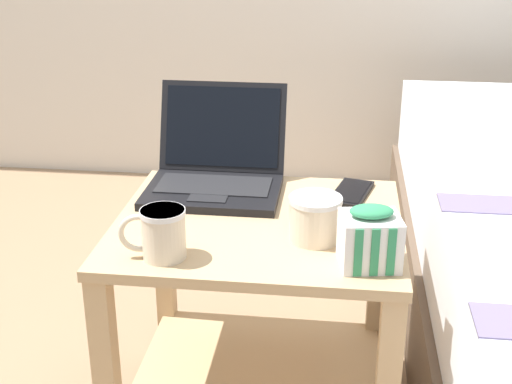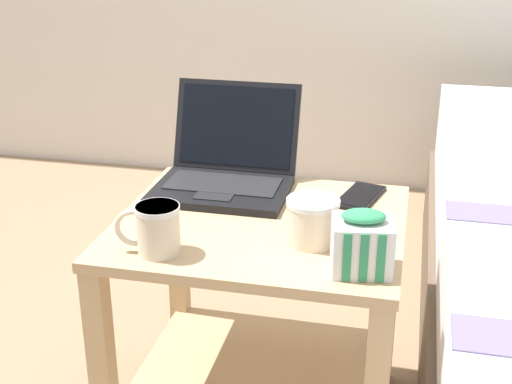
{
  "view_description": "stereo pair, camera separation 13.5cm",
  "coord_description": "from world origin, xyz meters",
  "px_view_note": "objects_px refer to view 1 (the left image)",
  "views": [
    {
      "loc": [
        0.16,
        -1.35,
        1.15
      ],
      "look_at": [
        0.0,
        -0.04,
        0.61
      ],
      "focal_mm": 50.0,
      "sensor_mm": 36.0,
      "label": 1
    },
    {
      "loc": [
        0.3,
        -1.32,
        1.15
      ],
      "look_at": [
        0.0,
        -0.04,
        0.61
      ],
      "focal_mm": 50.0,
      "sensor_mm": 36.0,
      "label": 2
    }
  ],
  "objects_px": {
    "mug_front_right": "(314,215)",
    "cell_phone": "(351,193)",
    "snack_bag": "(370,238)",
    "mug_front_left": "(162,231)",
    "laptop": "(216,170)"
  },
  "relations": [
    {
      "from": "mug_front_right",
      "to": "mug_front_left",
      "type": "bearing_deg",
      "value": -157.77
    },
    {
      "from": "snack_bag",
      "to": "cell_phone",
      "type": "xyz_separation_m",
      "value": [
        -0.03,
        0.34,
        -0.05
      ]
    },
    {
      "from": "mug_front_left",
      "to": "mug_front_right",
      "type": "relative_size",
      "value": 0.99
    },
    {
      "from": "mug_front_right",
      "to": "cell_phone",
      "type": "xyz_separation_m",
      "value": [
        0.07,
        0.24,
        -0.05
      ]
    },
    {
      "from": "mug_front_left",
      "to": "cell_phone",
      "type": "distance_m",
      "value": 0.5
    },
    {
      "from": "mug_front_left",
      "to": "snack_bag",
      "type": "xyz_separation_m",
      "value": [
        0.38,
        0.02,
        -0.0
      ]
    },
    {
      "from": "laptop",
      "to": "snack_bag",
      "type": "height_order",
      "value": "laptop"
    },
    {
      "from": "snack_bag",
      "to": "cell_phone",
      "type": "relative_size",
      "value": 0.71
    },
    {
      "from": "laptop",
      "to": "mug_front_left",
      "type": "height_order",
      "value": "laptop"
    },
    {
      "from": "mug_front_right",
      "to": "cell_phone",
      "type": "bearing_deg",
      "value": 72.88
    },
    {
      "from": "mug_front_left",
      "to": "laptop",
      "type": "bearing_deg",
      "value": 83.69
    },
    {
      "from": "snack_bag",
      "to": "cell_phone",
      "type": "distance_m",
      "value": 0.34
    },
    {
      "from": "laptop",
      "to": "snack_bag",
      "type": "xyz_separation_m",
      "value": [
        0.34,
        -0.34,
        0.01
      ]
    },
    {
      "from": "cell_phone",
      "to": "mug_front_right",
      "type": "bearing_deg",
      "value": -107.12
    },
    {
      "from": "snack_bag",
      "to": "mug_front_right",
      "type": "bearing_deg",
      "value": 137.53
    }
  ]
}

